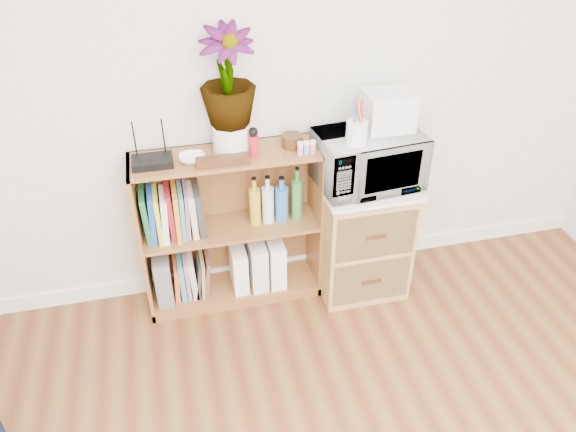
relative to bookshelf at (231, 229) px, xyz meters
name	(u,v)px	position (x,y,z in m)	size (l,w,h in m)	color
skirting_board	(286,263)	(0.35, 0.14, -0.42)	(4.00, 0.02, 0.10)	white
bookshelf	(231,229)	(0.00, 0.00, 0.00)	(1.00, 0.30, 0.95)	brown
wicker_unit	(360,236)	(0.75, -0.08, -0.12)	(0.50, 0.45, 0.70)	#9E7542
microwave	(368,159)	(0.75, -0.08, 0.40)	(0.55, 0.37, 0.30)	silver
pen_cup	(357,133)	(0.64, -0.17, 0.61)	(0.11, 0.11, 0.12)	white
small_appliance	(388,110)	(0.86, -0.03, 0.65)	(0.25, 0.21, 0.20)	silver
router	(152,161)	(-0.37, -0.02, 0.49)	(0.20, 0.14, 0.04)	black
white_bowl	(192,158)	(-0.17, -0.03, 0.49)	(0.13, 0.13, 0.03)	white
plant_pot	(231,138)	(0.04, 0.02, 0.55)	(0.19, 0.19, 0.16)	silver
potted_plant	(227,77)	(0.04, 0.02, 0.88)	(0.27, 0.27, 0.49)	#2D6B2B
trinket_box	(223,161)	(-0.03, -0.10, 0.50)	(0.26, 0.07, 0.04)	#381F0F
kokeshi_doll	(254,146)	(0.14, -0.04, 0.53)	(0.05, 0.05, 0.11)	red
wooden_bowl	(292,141)	(0.35, 0.01, 0.51)	(0.11, 0.11, 0.07)	#391E0F
paint_jars	(306,149)	(0.41, -0.09, 0.50)	(0.10, 0.04, 0.05)	#CE7283
file_box	(163,275)	(-0.41, 0.00, -0.25)	(0.09, 0.24, 0.30)	slate
magazine_holder_left	(239,267)	(0.03, -0.01, -0.27)	(0.09, 0.22, 0.27)	white
magazine_holder_mid	(257,262)	(0.14, -0.01, -0.26)	(0.09, 0.24, 0.30)	silver
magazine_holder_right	(275,260)	(0.25, -0.01, -0.26)	(0.09, 0.23, 0.29)	white
cookbooks	(173,213)	(-0.30, 0.00, 0.16)	(0.32, 0.20, 0.29)	#1A6235
liquor_bottles	(275,198)	(0.26, 0.00, 0.17)	(0.30, 0.07, 0.32)	gold
lower_books	(191,275)	(-0.25, 0.00, -0.28)	(0.22, 0.19, 0.27)	#DF5427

